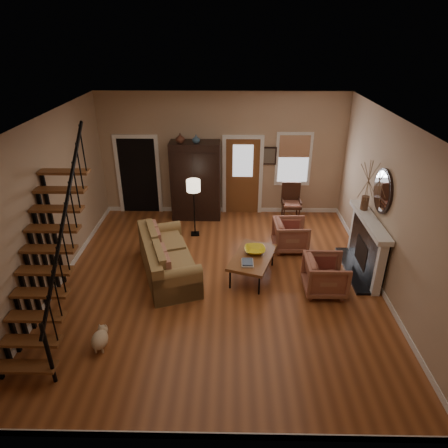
{
  "coord_description": "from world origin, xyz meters",
  "views": [
    {
      "loc": [
        0.23,
        -6.83,
        4.78
      ],
      "look_at": [
        0.1,
        0.4,
        1.15
      ],
      "focal_mm": 32.0,
      "sensor_mm": 36.0,
      "label": 1
    }
  ],
  "objects_px": {
    "sofa": "(168,257)",
    "floor_lamp": "(194,208)",
    "armoire": "(196,181)",
    "armchair_right": "(291,235)",
    "coffee_table": "(252,266)",
    "side_chair": "(291,203)",
    "armchair_left": "(325,275)"
  },
  "relations": [
    {
      "from": "sofa",
      "to": "floor_lamp",
      "type": "height_order",
      "value": "floor_lamp"
    },
    {
      "from": "armoire",
      "to": "armchair_right",
      "type": "bearing_deg",
      "value": -36.47
    },
    {
      "from": "coffee_table",
      "to": "sofa",
      "type": "bearing_deg",
      "value": 177.79
    },
    {
      "from": "sofa",
      "to": "armchair_right",
      "type": "height_order",
      "value": "sofa"
    },
    {
      "from": "armoire",
      "to": "sofa",
      "type": "xyz_separation_m",
      "value": [
        -0.37,
        -2.84,
        -0.64
      ]
    },
    {
      "from": "sofa",
      "to": "side_chair",
      "type": "bearing_deg",
      "value": 23.49
    },
    {
      "from": "armchair_right",
      "to": "coffee_table",
      "type": "bearing_deg",
      "value": 139.05
    },
    {
      "from": "sofa",
      "to": "coffee_table",
      "type": "distance_m",
      "value": 1.78
    },
    {
      "from": "armoire",
      "to": "armchair_left",
      "type": "distance_m",
      "value": 4.47
    },
    {
      "from": "armoire",
      "to": "sofa",
      "type": "height_order",
      "value": "armoire"
    },
    {
      "from": "armoire",
      "to": "floor_lamp",
      "type": "height_order",
      "value": "armoire"
    },
    {
      "from": "side_chair",
      "to": "armchair_left",
      "type": "bearing_deg",
      "value": -85.5
    },
    {
      "from": "armoire",
      "to": "armchair_right",
      "type": "xyz_separation_m",
      "value": [
        2.34,
        -1.73,
        -0.69
      ]
    },
    {
      "from": "armchair_right",
      "to": "floor_lamp",
      "type": "xyz_separation_m",
      "value": [
        -2.31,
        0.67,
        0.37
      ]
    },
    {
      "from": "floor_lamp",
      "to": "side_chair",
      "type": "xyz_separation_m",
      "value": [
        2.51,
        0.86,
        -0.22
      ]
    },
    {
      "from": "armoire",
      "to": "side_chair",
      "type": "xyz_separation_m",
      "value": [
        2.55,
        -0.2,
        -0.54
      ]
    },
    {
      "from": "armchair_left",
      "to": "floor_lamp",
      "type": "bearing_deg",
      "value": 49.8
    },
    {
      "from": "armchair_right",
      "to": "side_chair",
      "type": "relative_size",
      "value": 0.78
    },
    {
      "from": "coffee_table",
      "to": "armchair_right",
      "type": "bearing_deg",
      "value": 51.22
    },
    {
      "from": "armchair_left",
      "to": "floor_lamp",
      "type": "distance_m",
      "value": 3.65
    },
    {
      "from": "floor_lamp",
      "to": "side_chair",
      "type": "relative_size",
      "value": 1.44
    },
    {
      "from": "sofa",
      "to": "floor_lamp",
      "type": "bearing_deg",
      "value": 58.44
    },
    {
      "from": "armoire",
      "to": "floor_lamp",
      "type": "relative_size",
      "value": 1.43
    },
    {
      "from": "coffee_table",
      "to": "floor_lamp",
      "type": "distance_m",
      "value": 2.35
    },
    {
      "from": "floor_lamp",
      "to": "sofa",
      "type": "bearing_deg",
      "value": -102.93
    },
    {
      "from": "coffee_table",
      "to": "armchair_left",
      "type": "relative_size",
      "value": 1.58
    },
    {
      "from": "armoire",
      "to": "armchair_left",
      "type": "relative_size",
      "value": 2.57
    },
    {
      "from": "coffee_table",
      "to": "armchair_left",
      "type": "xyz_separation_m",
      "value": [
        1.41,
        -0.5,
        0.12
      ]
    },
    {
      "from": "armoire",
      "to": "armchair_right",
      "type": "distance_m",
      "value": 3.0
    },
    {
      "from": "sofa",
      "to": "floor_lamp",
      "type": "relative_size",
      "value": 1.51
    },
    {
      "from": "coffee_table",
      "to": "floor_lamp",
      "type": "bearing_deg",
      "value": 126.29
    },
    {
      "from": "sofa",
      "to": "floor_lamp",
      "type": "distance_m",
      "value": 1.86
    }
  ]
}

